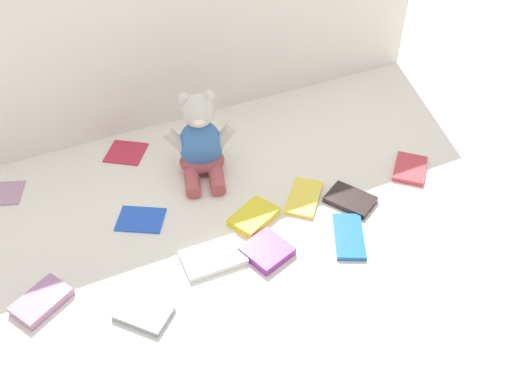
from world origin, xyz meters
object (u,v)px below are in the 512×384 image
object	(u,v)px
book_case_10	(141,219)
book_case_11	(126,152)
book_case_2	(42,301)
book_case_4	(213,257)
book_case_3	(144,313)
book_case_6	(254,217)
teddy_bear	(201,144)
book_case_1	(349,236)
book_case_0	(3,193)
book_case_8	(267,251)
book_case_9	(304,197)
book_case_5	(350,200)
book_case_7	(410,169)

from	to	relation	value
book_case_10	book_case_11	xyz separation A→B (m)	(0.04, 0.26, -0.00)
book_case_2	book_case_4	bearing A→B (deg)	53.59
book_case_3	book_case_6	distance (m)	0.35
teddy_bear	book_case_4	distance (m)	0.32
book_case_3	book_case_1	bearing A→B (deg)	-41.70
book_case_0	book_case_2	distance (m)	0.38
book_case_8	book_case_9	size ratio (longest dim) A/B	0.71
book_case_11	book_case_1	bearing A→B (deg)	70.51
book_case_4	book_case_9	bearing A→B (deg)	-70.70
book_case_1	book_case_6	distance (m)	0.23
book_case_1	book_case_0	bearing A→B (deg)	171.57
teddy_bear	book_case_2	xyz separation A→B (m)	(-0.45, -0.26, -0.07)
book_case_10	book_case_11	world-z (taller)	same
book_case_5	book_case_10	xyz separation A→B (m)	(-0.48, 0.16, -0.00)
book_case_7	book_case_8	bearing A→B (deg)	-124.45
book_case_0	book_case_11	bearing A→B (deg)	115.02
teddy_bear	book_case_2	size ratio (longest dim) A/B	2.05
book_case_5	book_case_4	bearing A→B (deg)	-25.94
book_case_11	book_case_2	bearing A→B (deg)	-0.21
book_case_4	book_case_11	xyz separation A→B (m)	(-0.07, 0.45, -0.00)
book_case_2	book_case_7	distance (m)	0.94
book_case_8	book_case_10	world-z (taller)	book_case_8
book_case_5	book_case_8	xyz separation A→B (m)	(-0.26, -0.06, 0.00)
book_case_5	book_case_11	distance (m)	0.61
book_case_8	book_case_9	distance (m)	0.20
book_case_6	book_case_9	distance (m)	0.14
book_case_1	book_case_3	size ratio (longest dim) A/B	1.29
book_case_2	book_case_7	xyz separation A→B (m)	(0.94, 0.03, -0.00)
book_case_1	book_case_6	size ratio (longest dim) A/B	1.23
book_case_8	book_case_6	bearing A→B (deg)	61.64
book_case_0	book_case_10	size ratio (longest dim) A/B	0.85
book_case_1	book_case_11	bearing A→B (deg)	152.65
teddy_bear	book_case_0	distance (m)	0.51
book_case_3	book_case_8	size ratio (longest dim) A/B	1.15
book_case_9	book_case_2	bearing A→B (deg)	45.93
book_case_2	book_case_8	bearing A→B (deg)	50.94
book_case_2	book_case_6	bearing A→B (deg)	63.85
book_case_2	book_case_11	size ratio (longest dim) A/B	1.13
book_case_4	book_case_8	bearing A→B (deg)	-104.97
teddy_bear	book_case_10	size ratio (longest dim) A/B	2.11
book_case_3	book_case_9	xyz separation A→B (m)	(0.46, 0.16, -0.00)
teddy_bear	book_case_1	distance (m)	0.44
book_case_9	book_case_11	size ratio (longest dim) A/B	1.35
book_case_7	teddy_bear	bearing A→B (deg)	-162.20
teddy_bear	book_case_9	bearing A→B (deg)	-32.66
book_case_9	book_case_8	bearing A→B (deg)	78.45
book_case_1	book_case_5	world-z (taller)	book_case_5
book_case_4	book_case_8	size ratio (longest dim) A/B	1.45
book_case_6	book_case_4	bearing A→B (deg)	93.20
teddy_bear	book_case_9	size ratio (longest dim) A/B	1.72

